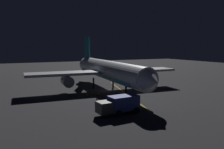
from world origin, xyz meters
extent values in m
cube|color=#2D2D30|center=(0.00, 0.00, -0.10)|extent=(180.00, 180.00, 0.20)
cube|color=gold|center=(-1.86, 4.00, 0.00)|extent=(6.59, 25.67, 0.01)
cylinder|color=silver|center=(0.00, 0.00, 4.25)|extent=(5.87, 31.63, 3.74)
cube|color=teal|center=(0.00, 0.00, 3.22)|extent=(5.37, 26.91, 0.67)
cone|color=silver|center=(1.15, 16.81, 4.25)|extent=(3.86, 3.24, 3.67)
cone|color=silver|center=(-1.18, -17.37, 4.25)|extent=(3.67, 4.71, 3.37)
cube|color=teal|center=(-1.00, -14.69, 8.82)|extent=(0.60, 3.62, 5.39)
cube|color=silver|center=(-9.05, -0.96, 3.69)|extent=(14.48, 5.75, 0.50)
cylinder|color=slate|center=(-8.26, 0.19, 2.29)|extent=(2.31, 3.34, 2.10)
cube|color=silver|center=(8.84, -2.18, 3.69)|extent=(14.48, 5.75, 0.50)
cylinder|color=slate|center=(8.21, -0.93, 2.29)|extent=(2.31, 3.34, 2.10)
cylinder|color=black|center=(0.59, 8.63, 1.19)|extent=(0.38, 0.38, 2.38)
cylinder|color=black|center=(-2.42, -2.41, 1.19)|extent=(0.38, 0.38, 2.38)
cylinder|color=black|center=(2.07, -2.72, 1.19)|extent=(0.38, 0.38, 2.38)
cube|color=navy|center=(5.05, 15.84, 1.44)|extent=(4.15, 2.34, 1.98)
cube|color=#38383D|center=(7.96, 16.01, 1.20)|extent=(1.91, 2.10, 1.50)
cylinder|color=black|center=(6.46, 15.92, 0.45)|extent=(1.04, 2.36, 0.90)
cylinder|color=black|center=(3.64, 15.76, 0.45)|extent=(1.04, 2.36, 0.90)
cube|color=maroon|center=(-7.75, -0.87, 1.37)|extent=(3.95, 4.36, 1.83)
cube|color=#38383D|center=(-6.12, 1.43, 1.20)|extent=(2.67, 2.62, 1.50)
cylinder|color=black|center=(-6.97, 0.23, 0.45)|extent=(2.40, 2.07, 0.90)
cylinder|color=black|center=(-8.54, -1.97, 0.45)|extent=(2.40, 2.07, 0.90)
cylinder|color=black|center=(2.66, 12.46, 0.42)|extent=(0.32, 0.32, 0.85)
cylinder|color=yellow|center=(2.66, 12.46, 1.18)|extent=(0.40, 0.40, 0.65)
sphere|color=tan|center=(2.66, 12.46, 1.62)|extent=(0.24, 0.24, 0.24)
cone|color=#EA590F|center=(5.56, 7.54, 0.28)|extent=(0.36, 0.36, 0.55)
cube|color=black|center=(5.56, 7.54, 0.01)|extent=(0.50, 0.50, 0.03)
cone|color=#EA590F|center=(3.42, 3.41, 0.28)|extent=(0.36, 0.36, 0.55)
cube|color=black|center=(3.42, 3.41, 0.01)|extent=(0.50, 0.50, 0.03)
cone|color=#EA590F|center=(-1.71, 3.94, 0.28)|extent=(0.36, 0.36, 0.55)
cube|color=black|center=(-1.71, 3.94, 0.01)|extent=(0.50, 0.50, 0.03)
cone|color=#EA590F|center=(5.79, 3.33, 0.28)|extent=(0.36, 0.36, 0.55)
cube|color=black|center=(5.79, 3.33, 0.01)|extent=(0.50, 0.50, 0.03)
camera|label=1|loc=(19.91, 42.57, 9.07)|focal=37.05mm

